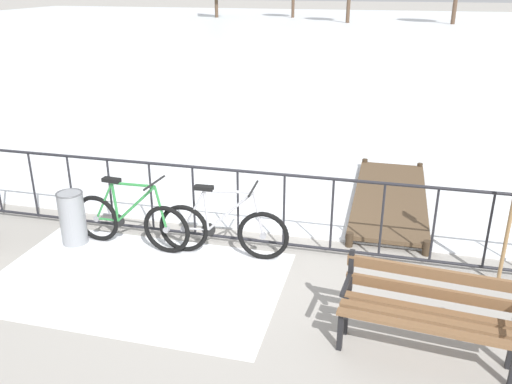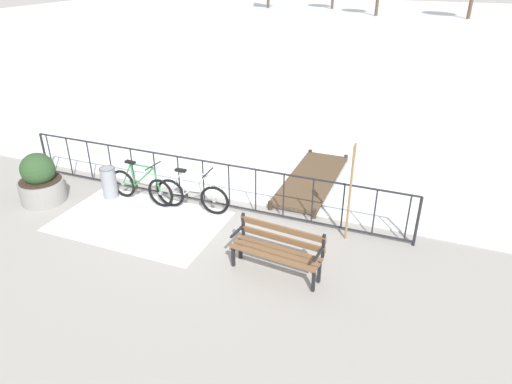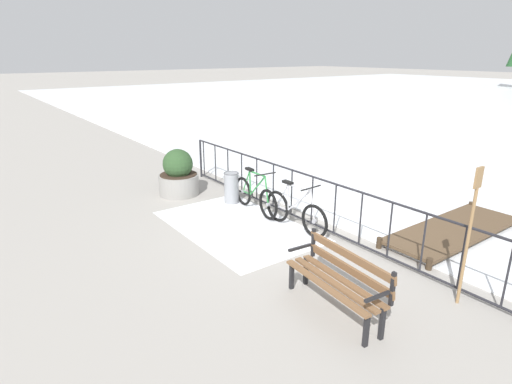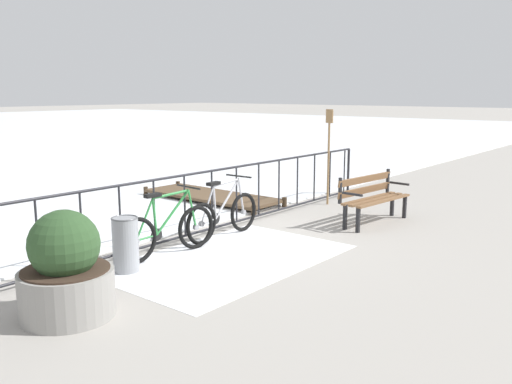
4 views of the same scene
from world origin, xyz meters
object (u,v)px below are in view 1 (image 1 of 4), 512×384
at_px(bicycle_near_railing, 130,221).
at_px(park_bench, 428,307).
at_px(trash_bin, 72,217).
at_px(bicycle_second, 222,229).

height_order(bicycle_near_railing, park_bench, bicycle_near_railing).
bearing_deg(trash_bin, bicycle_near_railing, 6.61).
xyz_separation_m(bicycle_near_railing, bicycle_second, (1.25, 0.06, 0.00)).
height_order(bicycle_near_railing, bicycle_second, same).
bearing_deg(bicycle_near_railing, park_bench, -19.52).
relative_size(park_bench, trash_bin, 2.24).
relative_size(bicycle_near_railing, park_bench, 1.04).
bearing_deg(trash_bin, park_bench, -15.14).
bearing_deg(bicycle_second, park_bench, -29.33).
bearing_deg(bicycle_near_railing, trash_bin, -173.39).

